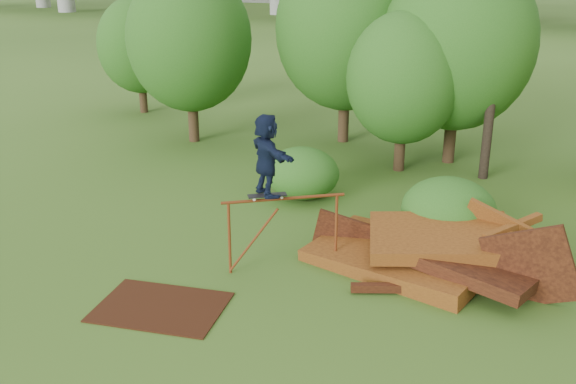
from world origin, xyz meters
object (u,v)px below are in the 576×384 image
(scrap_pile, at_px, (429,253))
(flat_plate, at_px, (161,307))
(skater, at_px, (267,155))
(utility_pole, at_px, (500,20))

(scrap_pile, xyz_separation_m, flat_plate, (-4.41, -3.38, -0.37))
(scrap_pile, distance_m, skater, 3.98)
(flat_plate, height_order, utility_pole, utility_pole)
(flat_plate, distance_m, utility_pole, 12.17)
(skater, distance_m, flat_plate, 3.57)
(skater, relative_size, utility_pole, 0.18)
(scrap_pile, xyz_separation_m, skater, (-3.15, -1.17, 2.13))
(scrap_pile, height_order, skater, skater)
(skater, bearing_deg, flat_plate, 102.38)
(flat_plate, bearing_deg, skater, 60.41)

